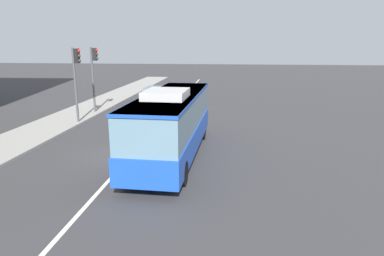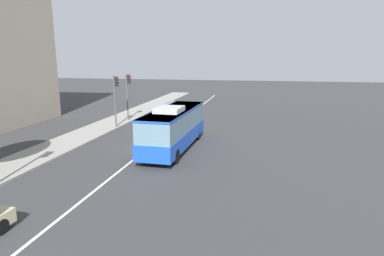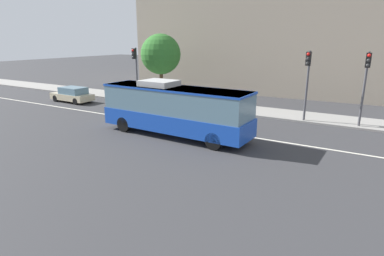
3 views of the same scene
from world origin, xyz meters
name	(u,v)px [view 1 (image 1 of 3)]	position (x,y,z in m)	size (l,w,h in m)	color
ground_plane	(132,155)	(0.00, 0.00, 0.00)	(160.00, 160.00, 0.00)	#333335
lane_centre_line	(131,155)	(0.00, 0.00, 0.01)	(76.00, 0.16, 0.01)	silver
transit_bus	(172,121)	(0.02, -2.08, 1.81)	(10.08, 2.84, 3.46)	#1947B7
sedan_red	(154,95)	(15.55, 2.28, 0.72)	(4.55, 1.92, 1.46)	#B21919
traffic_light_near_corner	(94,68)	(10.13, 5.78, 3.56)	(0.34, 0.62, 5.20)	#47474C
traffic_light_mid_block	(76,72)	(6.44, 5.54, 3.56)	(0.34, 0.62, 5.20)	#47474C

